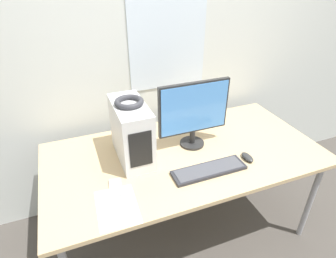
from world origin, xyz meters
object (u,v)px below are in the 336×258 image
pc_tower (131,132)px  keyboard (209,170)px  monitor_main (194,111)px  mouse (247,157)px  cell_phone (116,187)px  headphones (129,102)px

pc_tower → keyboard: bearing=-39.2°
monitor_main → keyboard: monitor_main is taller
pc_tower → mouse: 0.77m
pc_tower → cell_phone: pc_tower is taller
pc_tower → cell_phone: size_ratio=2.71×
pc_tower → headphones: size_ratio=2.37×
headphones → cell_phone: size_ratio=1.15×
pc_tower → keyboard: pc_tower is taller
monitor_main → cell_phone: bearing=-157.7°
pc_tower → monitor_main: bearing=-1.5°
mouse → cell_phone: (-0.86, 0.04, -0.01)m
keyboard → mouse: mouse is taller
mouse → monitor_main: bearing=131.9°
monitor_main → headphones: bearing=178.4°
headphones → keyboard: size_ratio=0.38×
pc_tower → mouse: pc_tower is taller
pc_tower → cell_phone: bearing=-124.1°
mouse → cell_phone: size_ratio=0.71×
headphones → cell_phone: 0.50m
headphones → monitor_main: bearing=-1.6°
pc_tower → keyboard: size_ratio=0.89×
pc_tower → monitor_main: 0.43m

